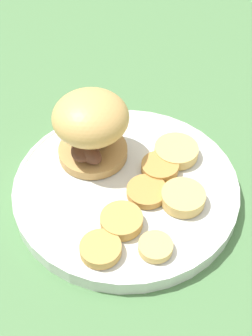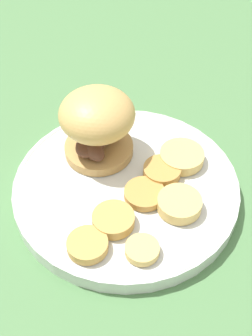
% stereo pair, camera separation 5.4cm
% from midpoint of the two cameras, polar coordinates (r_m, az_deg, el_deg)
% --- Properties ---
extents(ground_plane, '(4.00, 4.00, 0.00)m').
position_cam_midpoint_polar(ground_plane, '(0.57, -2.69, -3.34)').
color(ground_plane, '#4C7A47').
extents(dinner_plate, '(0.27, 0.27, 0.02)m').
position_cam_midpoint_polar(dinner_plate, '(0.56, -2.73, -2.55)').
color(dinner_plate, silver).
rests_on(dinner_plate, ground_plane).
extents(sandwich, '(0.10, 0.09, 0.09)m').
position_cam_midpoint_polar(sandwich, '(0.56, -7.02, 4.94)').
color(sandwich, tan).
rests_on(sandwich, dinner_plate).
extents(potato_round_0, '(0.04, 0.04, 0.01)m').
position_cam_midpoint_polar(potato_round_0, '(0.49, 0.48, -9.77)').
color(potato_round_0, '#DBB766').
rests_on(potato_round_0, dinner_plate).
extents(potato_round_1, '(0.05, 0.05, 0.01)m').
position_cam_midpoint_polar(potato_round_1, '(0.51, -3.57, -6.60)').
color(potato_round_1, tan).
rests_on(potato_round_1, dinner_plate).
extents(potato_round_2, '(0.05, 0.05, 0.01)m').
position_cam_midpoint_polar(potato_round_2, '(0.58, 3.54, 1.93)').
color(potato_round_2, '#DBB766').
rests_on(potato_round_2, dinner_plate).
extents(potato_round_3, '(0.05, 0.05, 0.01)m').
position_cam_midpoint_polar(potato_round_3, '(0.53, 4.13, -3.78)').
color(potato_round_3, '#DBB766').
rests_on(potato_round_3, dinner_plate).
extents(potato_round_4, '(0.05, 0.05, 0.01)m').
position_cam_midpoint_polar(potato_round_4, '(0.56, 1.45, -0.05)').
color(potato_round_4, '#BC8942').
rests_on(potato_round_4, dinner_plate).
extents(potato_round_5, '(0.04, 0.04, 0.01)m').
position_cam_midpoint_polar(potato_round_5, '(0.50, -6.27, -9.97)').
color(potato_round_5, tan).
rests_on(potato_round_5, dinner_plate).
extents(potato_round_6, '(0.05, 0.05, 0.01)m').
position_cam_midpoint_polar(potato_round_6, '(0.54, -0.32, -3.08)').
color(potato_round_6, '#BC8942').
rests_on(potato_round_6, dinner_plate).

